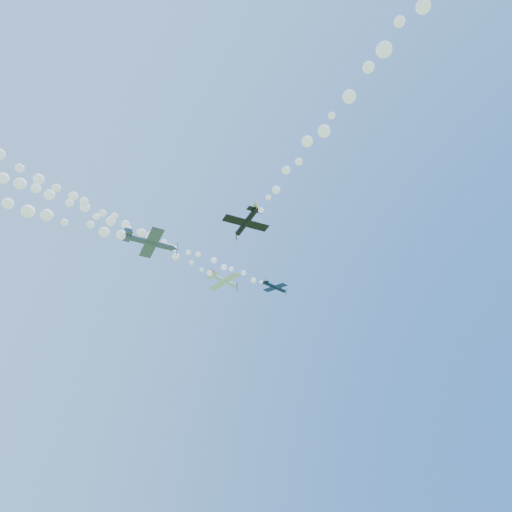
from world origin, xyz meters
TOP-DOWN VIEW (x-y plane):
  - plane_white at (3.24, 7.43)m, footprint 7.36×7.78m
  - plane_navy at (16.23, 7.40)m, footprint 6.77×6.83m
  - smoke_trail_navy at (-26.70, 8.36)m, footprint 81.83×4.22m
  - plane_grey at (-17.35, -4.91)m, footprint 8.10×8.54m
  - plane_black at (-9.17, -16.61)m, footprint 6.67×6.30m

SIDE VIEW (x-z plane):
  - plane_grey at x=-17.35m, z-range 39.30..41.55m
  - plane_black at x=-9.17m, z-range 39.36..41.55m
  - plane_white at x=3.24m, z-range 47.95..49.92m
  - smoke_trail_navy at x=-26.70m, z-range 51.13..53.81m
  - plane_navy at x=16.23m, z-range 51.52..53.81m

